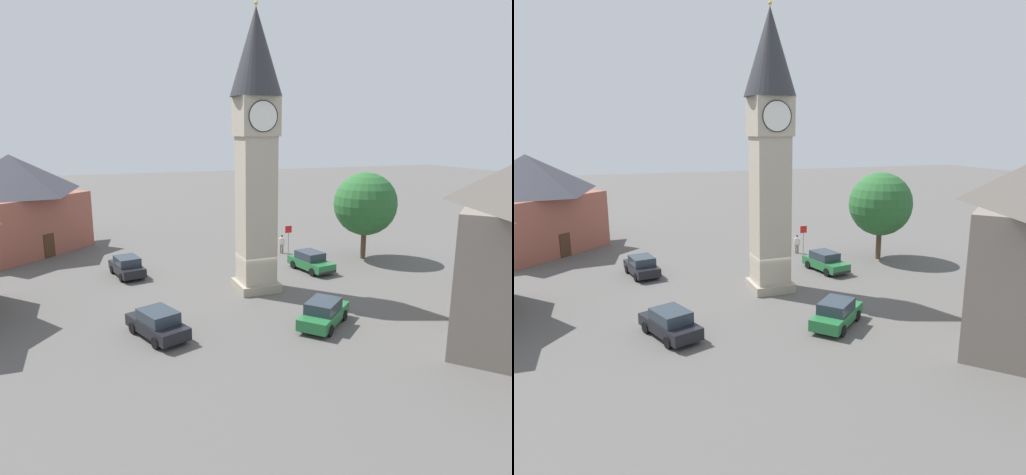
% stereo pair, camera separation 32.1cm
% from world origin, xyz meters
% --- Properties ---
extents(ground_plane, '(200.00, 200.00, 0.00)m').
position_xyz_m(ground_plane, '(0.00, 0.00, 0.00)').
color(ground_plane, '#565451').
extents(clock_tower, '(3.39, 3.39, 18.57)m').
position_xyz_m(clock_tower, '(0.00, 0.00, 10.83)').
color(clock_tower, gray).
rests_on(clock_tower, ground).
extents(car_blue_kerb, '(2.47, 4.38, 1.53)m').
position_xyz_m(car_blue_kerb, '(-8.07, 6.35, 0.76)').
color(car_blue_kerb, black).
rests_on(car_blue_kerb, ground).
extents(car_silver_kerb, '(3.02, 4.46, 1.53)m').
position_xyz_m(car_silver_kerb, '(-7.70, -5.51, 0.76)').
color(car_silver_kerb, black).
rests_on(car_silver_kerb, ground).
extents(car_red_corner, '(4.21, 3.99, 1.53)m').
position_xyz_m(car_red_corner, '(1.33, -7.30, 0.76)').
color(car_red_corner, '#236B38').
rests_on(car_red_corner, ground).
extents(car_white_side, '(2.41, 4.37, 1.53)m').
position_xyz_m(car_white_side, '(5.65, 2.72, 0.76)').
color(car_white_side, '#236B38').
rests_on(car_white_side, ground).
extents(pedestrian, '(0.54, 0.31, 1.69)m').
position_xyz_m(pedestrian, '(5.72, 8.55, 1.01)').
color(pedestrian, '#706656').
rests_on(pedestrian, ground).
extents(tree, '(5.34, 5.34, 7.44)m').
position_xyz_m(tree, '(11.59, 4.46, 4.76)').
color(tree, brown).
rests_on(tree, ground).
extents(building_terrace_right, '(13.80, 13.72, 8.82)m').
position_xyz_m(building_terrace_right, '(-16.58, 17.29, 4.51)').
color(building_terrace_right, '#995142').
rests_on(building_terrace_right, ground).
extents(road_sign, '(0.60, 0.07, 2.80)m').
position_xyz_m(road_sign, '(5.66, 7.03, 1.90)').
color(road_sign, gray).
rests_on(road_sign, ground).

